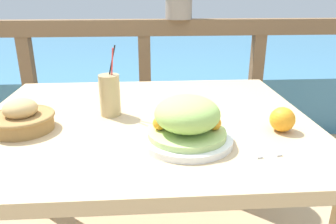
# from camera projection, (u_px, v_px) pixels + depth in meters

# --- Properties ---
(patio_table) EXTENTS (1.16, 0.98, 0.71)m
(patio_table) POSITION_uv_depth(u_px,v_px,m) (146.00, 138.00, 1.20)
(patio_table) COLOR tan
(patio_table) RESTS_ON ground_plane
(railing_fence) EXTENTS (2.80, 0.08, 0.99)m
(railing_fence) POSITION_uv_depth(u_px,v_px,m) (145.00, 71.00, 1.96)
(railing_fence) COLOR brown
(railing_fence) RESTS_ON ground_plane
(sea_backdrop) EXTENTS (12.00, 4.00, 0.48)m
(sea_backdrop) POSITION_uv_depth(u_px,v_px,m) (145.00, 61.00, 4.45)
(sea_backdrop) COLOR teal
(sea_backdrop) RESTS_ON ground_plane
(salad_plate) EXTENTS (0.27, 0.27, 0.14)m
(salad_plate) POSITION_uv_depth(u_px,v_px,m) (187.00, 123.00, 0.96)
(salad_plate) COLOR white
(salad_plate) RESTS_ON patio_table
(drink_glass) EXTENTS (0.07, 0.08, 0.25)m
(drink_glass) POSITION_uv_depth(u_px,v_px,m) (110.00, 95.00, 1.17)
(drink_glass) COLOR tan
(drink_glass) RESTS_ON patio_table
(bread_basket) EXTENTS (0.21, 0.21, 0.11)m
(bread_basket) POSITION_uv_depth(u_px,v_px,m) (22.00, 118.00, 1.05)
(bread_basket) COLOR olive
(bread_basket) RESTS_ON patio_table
(fork) EXTENTS (0.04, 0.18, 0.00)m
(fork) POSITION_uv_depth(u_px,v_px,m) (247.00, 143.00, 0.97)
(fork) COLOR silver
(fork) RESTS_ON patio_table
(knife) EXTENTS (0.04, 0.18, 0.00)m
(knife) POSITION_uv_depth(u_px,v_px,m) (264.00, 142.00, 0.98)
(knife) COLOR silver
(knife) RESTS_ON patio_table
(orange_near_basket) EXTENTS (0.08, 0.08, 0.08)m
(orange_near_basket) POSITION_uv_depth(u_px,v_px,m) (282.00, 119.00, 1.04)
(orange_near_basket) COLOR orange
(orange_near_basket) RESTS_ON patio_table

